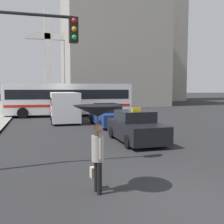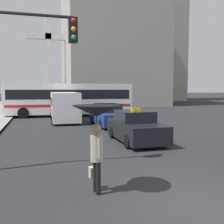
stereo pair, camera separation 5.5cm
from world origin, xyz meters
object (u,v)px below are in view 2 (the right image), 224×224
Objects in this scene: traffic_light at (4,54)px; city_bus at (69,98)px; ambulance_van at (64,105)px; pedestrian_with_umbrella at (96,120)px; taxi at (136,128)px; sedan_red at (108,116)px; monument_cross at (48,51)px.

city_bus is at bearing 76.88° from traffic_light.
ambulance_van is 14.66m from pedestrian_with_umbrella.
sedan_red is (0.17, 5.90, 0.01)m from taxi.
monument_cross reaches higher than traffic_light.
sedan_red is 0.32× the size of monument_cross.
pedestrian_with_umbrella is 36.24m from monument_cross.
monument_cross is at bearing -87.65° from ambulance_van.
monument_cross is (0.26, 35.65, 6.47)m from pedestrian_with_umbrella.
traffic_light is (-2.94, -12.14, 2.37)m from ambulance_van.
sedan_red is 25.40m from monument_cross.
taxi reaches higher than sedan_red.
traffic_light is at bearing 77.82° from ambulance_van.
traffic_light is 33.57m from monument_cross.
traffic_light is (-2.33, 2.50, 1.82)m from pedestrian_with_umbrella.
monument_cross is (-3.10, 24.04, 7.59)m from sedan_red.
sedan_red is at bearing -161.34° from city_bus.
taxi is 0.76× the size of ambulance_van.
taxi is at bearing -168.55° from city_bus.
sedan_red is at bearing 58.00° from traffic_light.
traffic_light reaches higher than taxi.
traffic_light reaches higher than sedan_red.
taxi is at bearing -84.41° from monument_cross.
taxi is at bearing -36.02° from pedestrian_with_umbrella.
ambulance_van reaches higher than taxi.
pedestrian_with_umbrella reaches higher than sedan_red.
traffic_light is (-5.69, -9.11, 2.94)m from sedan_red.
traffic_light reaches higher than city_bus.
city_bus is (0.87, 4.17, 0.43)m from ambulance_van.
ambulance_van is at bearing -73.82° from taxi.
traffic_light is at bearing 58.00° from sedan_red.
monument_cross is (2.60, 33.15, 4.65)m from traffic_light.
monument_cross reaches higher than ambulance_van.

